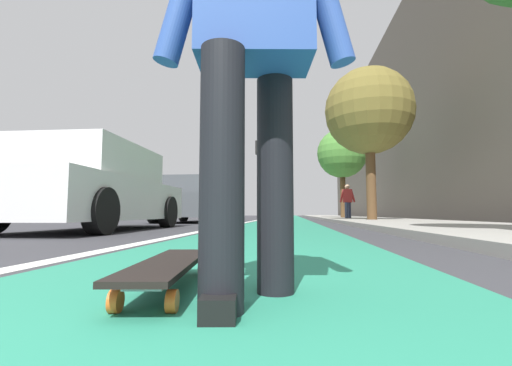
{
  "coord_description": "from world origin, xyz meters",
  "views": [
    {
      "loc": [
        -0.34,
        -0.29,
        0.3
      ],
      "look_at": [
        10.14,
        0.77,
        1.23
      ],
      "focal_mm": 24.3,
      "sensor_mm": 36.0,
      "label": 1
    }
  ],
  "objects_px": {
    "skater_person": "(253,33)",
    "parked_car_mid": "(193,201)",
    "parked_car_near": "(96,190)",
    "street_tree_mid": "(369,112)",
    "street_tree_far": "(342,154)",
    "skateboard": "(169,266)",
    "pedestrian_distant": "(348,200)",
    "traffic_light": "(258,165)"
  },
  "relations": [
    {
      "from": "parked_car_near",
      "to": "traffic_light",
      "type": "bearing_deg",
      "value": -6.43
    },
    {
      "from": "parked_car_near",
      "to": "street_tree_mid",
      "type": "relative_size",
      "value": 0.84
    },
    {
      "from": "parked_car_mid",
      "to": "street_tree_far",
      "type": "bearing_deg",
      "value": -44.53
    },
    {
      "from": "traffic_light",
      "to": "pedestrian_distant",
      "type": "relative_size",
      "value": 2.94
    },
    {
      "from": "parked_car_mid",
      "to": "street_tree_mid",
      "type": "relative_size",
      "value": 0.87
    },
    {
      "from": "parked_car_mid",
      "to": "street_tree_far",
      "type": "xyz_separation_m",
      "value": [
        6.03,
        -5.93,
        2.59
      ]
    },
    {
      "from": "skateboard",
      "to": "traffic_light",
      "type": "relative_size",
      "value": 0.19
    },
    {
      "from": "street_tree_far",
      "to": "pedestrian_distant",
      "type": "bearing_deg",
      "value": 175.71
    },
    {
      "from": "skateboard",
      "to": "traffic_light",
      "type": "height_order",
      "value": "traffic_light"
    },
    {
      "from": "skateboard",
      "to": "skater_person",
      "type": "height_order",
      "value": "skater_person"
    },
    {
      "from": "traffic_light",
      "to": "street_tree_mid",
      "type": "xyz_separation_m",
      "value": [
        -8.25,
        -4.48,
        0.55
      ]
    },
    {
      "from": "skateboard",
      "to": "street_tree_mid",
      "type": "height_order",
      "value": "street_tree_mid"
    },
    {
      "from": "parked_car_near",
      "to": "street_tree_far",
      "type": "distance_m",
      "value": 13.52
    },
    {
      "from": "skater_person",
      "to": "traffic_light",
      "type": "relative_size",
      "value": 0.36
    },
    {
      "from": "skater_person",
      "to": "pedestrian_distant",
      "type": "distance_m",
      "value": 14.08
    },
    {
      "from": "skateboard",
      "to": "pedestrian_distant",
      "type": "relative_size",
      "value": 0.56
    },
    {
      "from": "street_tree_mid",
      "to": "pedestrian_distant",
      "type": "relative_size",
      "value": 3.34
    },
    {
      "from": "traffic_light",
      "to": "skater_person",
      "type": "bearing_deg",
      "value": -174.58
    },
    {
      "from": "street_tree_far",
      "to": "pedestrian_distant",
      "type": "height_order",
      "value": "street_tree_far"
    },
    {
      "from": "traffic_light",
      "to": "street_tree_far",
      "type": "xyz_separation_m",
      "value": [
        -2.11,
        -4.48,
        0.21
      ]
    },
    {
      "from": "skater_person",
      "to": "parked_car_near",
      "type": "relative_size",
      "value": 0.38
    },
    {
      "from": "parked_car_mid",
      "to": "traffic_light",
      "type": "distance_m",
      "value": 8.6
    },
    {
      "from": "street_tree_far",
      "to": "traffic_light",
      "type": "bearing_deg",
      "value": 64.82
    },
    {
      "from": "parked_car_mid",
      "to": "pedestrian_distant",
      "type": "relative_size",
      "value": 2.91
    },
    {
      "from": "skater_person",
      "to": "traffic_light",
      "type": "distance_m",
      "value": 18.78
    },
    {
      "from": "skater_person",
      "to": "street_tree_far",
      "type": "distance_m",
      "value": 16.85
    },
    {
      "from": "skater_person",
      "to": "parked_car_mid",
      "type": "height_order",
      "value": "skater_person"
    },
    {
      "from": "parked_car_mid",
      "to": "street_tree_far",
      "type": "height_order",
      "value": "street_tree_far"
    },
    {
      "from": "skateboard",
      "to": "parked_car_near",
      "type": "relative_size",
      "value": 0.2
    },
    {
      "from": "parked_car_near",
      "to": "pedestrian_distant",
      "type": "distance_m",
      "value": 10.9
    },
    {
      "from": "parked_car_mid",
      "to": "street_tree_mid",
      "type": "height_order",
      "value": "street_tree_mid"
    },
    {
      "from": "skater_person",
      "to": "parked_car_near",
      "type": "height_order",
      "value": "skater_person"
    },
    {
      "from": "skater_person",
      "to": "parked_car_mid",
      "type": "xyz_separation_m",
      "value": [
        10.43,
        3.21,
        -0.21
      ]
    },
    {
      "from": "skater_person",
      "to": "parked_car_mid",
      "type": "relative_size",
      "value": 0.37
    },
    {
      "from": "skateboard",
      "to": "skater_person",
      "type": "bearing_deg",
      "value": -113.41
    },
    {
      "from": "skateboard",
      "to": "pedestrian_distant",
      "type": "distance_m",
      "value": 14.02
    },
    {
      "from": "skateboard",
      "to": "street_tree_far",
      "type": "height_order",
      "value": "street_tree_far"
    },
    {
      "from": "skateboard",
      "to": "pedestrian_distant",
      "type": "height_order",
      "value": "pedestrian_distant"
    },
    {
      "from": "street_tree_mid",
      "to": "street_tree_far",
      "type": "relative_size",
      "value": 1.12
    },
    {
      "from": "traffic_light",
      "to": "street_tree_far",
      "type": "bearing_deg",
      "value": -115.18
    },
    {
      "from": "parked_car_near",
      "to": "parked_car_mid",
      "type": "distance_m",
      "value": 5.78
    },
    {
      "from": "skateboard",
      "to": "pedestrian_distant",
      "type": "xyz_separation_m",
      "value": [
        13.7,
        -2.87,
        0.78
      ]
    }
  ]
}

